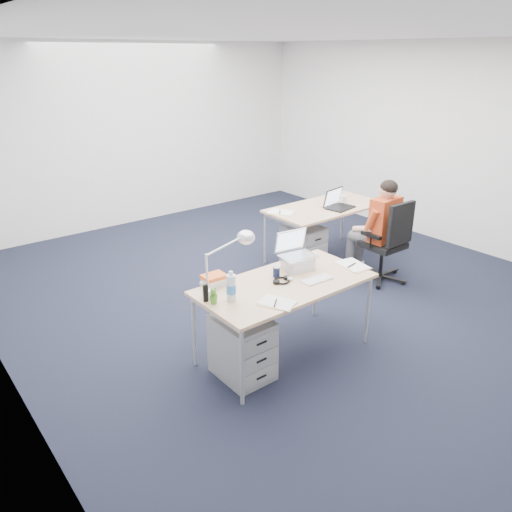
{
  "coord_description": "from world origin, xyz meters",
  "views": [
    {
      "loc": [
        -3.57,
        -3.99,
        2.63
      ],
      "look_at": [
        -0.88,
        -0.59,
        0.85
      ],
      "focal_mm": 35.0,
      "sensor_mm": 36.0,
      "label": 1
    }
  ],
  "objects_px": {
    "bear_figurine": "(214,296)",
    "cordless_phone": "(206,293)",
    "book_stack": "(215,280)",
    "silver_laptop": "(298,252)",
    "can_koozie": "(276,272)",
    "far_cup": "(344,199)",
    "drawer_pedestal_far": "(303,247)",
    "seated_person": "(374,229)",
    "desk_far": "(326,210)",
    "dark_laptop": "(341,199)",
    "computer_mouse": "(289,278)",
    "sunglasses": "(293,265)",
    "water_bottle": "(231,286)",
    "headphones": "(282,280)",
    "desk_near": "(285,287)",
    "drawer_pedestal_near": "(242,348)",
    "office_chair": "(384,258)",
    "wireless_keyboard": "(317,279)",
    "desk_lamp": "(222,264)"
  },
  "relations": [
    {
      "from": "desk_near",
      "to": "seated_person",
      "type": "distance_m",
      "value": 2.13
    },
    {
      "from": "office_chair",
      "to": "wireless_keyboard",
      "type": "distance_m",
      "value": 1.93
    },
    {
      "from": "computer_mouse",
      "to": "headphones",
      "type": "distance_m",
      "value": 0.07
    },
    {
      "from": "seated_person",
      "to": "bear_figurine",
      "type": "xyz_separation_m",
      "value": [
        -2.74,
        -0.57,
        0.18
      ]
    },
    {
      "from": "bear_figurine",
      "to": "dark_laptop",
      "type": "relative_size",
      "value": 0.38
    },
    {
      "from": "silver_laptop",
      "to": "book_stack",
      "type": "xyz_separation_m",
      "value": [
        -0.81,
        0.2,
        -0.13
      ]
    },
    {
      "from": "can_koozie",
      "to": "desk_lamp",
      "type": "height_order",
      "value": "desk_lamp"
    },
    {
      "from": "sunglasses",
      "to": "far_cup",
      "type": "height_order",
      "value": "far_cup"
    },
    {
      "from": "silver_laptop",
      "to": "seated_person",
      "type": "bearing_deg",
      "value": 24.24
    },
    {
      "from": "desk_far",
      "to": "wireless_keyboard",
      "type": "bearing_deg",
      "value": -137.66
    },
    {
      "from": "drawer_pedestal_near",
      "to": "desk_lamp",
      "type": "bearing_deg",
      "value": 95.93
    },
    {
      "from": "seated_person",
      "to": "computer_mouse",
      "type": "bearing_deg",
      "value": -166.0
    },
    {
      "from": "desk_far",
      "to": "bear_figurine",
      "type": "xyz_separation_m",
      "value": [
        -2.71,
        -1.37,
        0.11
      ]
    },
    {
      "from": "water_bottle",
      "to": "cordless_phone",
      "type": "relative_size",
      "value": 1.7
    },
    {
      "from": "drawer_pedestal_far",
      "to": "headphones",
      "type": "xyz_separation_m",
      "value": [
        -1.57,
        -1.36,
        0.47
      ]
    },
    {
      "from": "seated_person",
      "to": "bear_figurine",
      "type": "distance_m",
      "value": 2.81
    },
    {
      "from": "office_chair",
      "to": "silver_laptop",
      "type": "relative_size",
      "value": 2.95
    },
    {
      "from": "desk_lamp",
      "to": "drawer_pedestal_near",
      "type": "bearing_deg",
      "value": -75.62
    },
    {
      "from": "office_chair",
      "to": "computer_mouse",
      "type": "relative_size",
      "value": 12.13
    },
    {
      "from": "desk_near",
      "to": "drawer_pedestal_near",
      "type": "distance_m",
      "value": 0.66
    },
    {
      "from": "desk_far",
      "to": "water_bottle",
      "type": "height_order",
      "value": "water_bottle"
    },
    {
      "from": "sunglasses",
      "to": "seated_person",
      "type": "bearing_deg",
      "value": 19.96
    },
    {
      "from": "book_stack",
      "to": "seated_person",
      "type": "bearing_deg",
      "value": 6.53
    },
    {
      "from": "drawer_pedestal_near",
      "to": "can_koozie",
      "type": "bearing_deg",
      "value": 18.52
    },
    {
      "from": "desk_near",
      "to": "far_cup",
      "type": "relative_size",
      "value": 15.95
    },
    {
      "from": "book_stack",
      "to": "office_chair",
      "type": "bearing_deg",
      "value": 2.55
    },
    {
      "from": "can_koozie",
      "to": "far_cup",
      "type": "bearing_deg",
      "value": 28.81
    },
    {
      "from": "bear_figurine",
      "to": "far_cup",
      "type": "height_order",
      "value": "bear_figurine"
    },
    {
      "from": "bear_figurine",
      "to": "book_stack",
      "type": "xyz_separation_m",
      "value": [
        0.2,
        0.28,
        -0.02
      ]
    },
    {
      "from": "silver_laptop",
      "to": "can_koozie",
      "type": "xyz_separation_m",
      "value": [
        -0.27,
        -0.01,
        -0.12
      ]
    },
    {
      "from": "dark_laptop",
      "to": "desk_lamp",
      "type": "bearing_deg",
      "value": -167.45
    },
    {
      "from": "bear_figurine",
      "to": "can_koozie",
      "type": "bearing_deg",
      "value": -15.96
    },
    {
      "from": "drawer_pedestal_near",
      "to": "book_stack",
      "type": "bearing_deg",
      "value": 90.98
    },
    {
      "from": "drawer_pedestal_far",
      "to": "computer_mouse",
      "type": "bearing_deg",
      "value": -137.59
    },
    {
      "from": "desk_far",
      "to": "dark_laptop",
      "type": "height_order",
      "value": "dark_laptop"
    },
    {
      "from": "office_chair",
      "to": "sunglasses",
      "type": "relative_size",
      "value": 9.27
    },
    {
      "from": "office_chair",
      "to": "can_koozie",
      "type": "distance_m",
      "value": 2.1
    },
    {
      "from": "desk_far",
      "to": "headphones",
      "type": "relative_size",
      "value": 8.28
    },
    {
      "from": "drawer_pedestal_far",
      "to": "silver_laptop",
      "type": "xyz_separation_m",
      "value": [
        -1.27,
        -1.24,
        0.63
      ]
    },
    {
      "from": "bear_figurine",
      "to": "cordless_phone",
      "type": "xyz_separation_m",
      "value": [
        -0.03,
        0.07,
        0.01
      ]
    },
    {
      "from": "seated_person",
      "to": "cordless_phone",
      "type": "distance_m",
      "value": 2.83
    },
    {
      "from": "computer_mouse",
      "to": "cordless_phone",
      "type": "xyz_separation_m",
      "value": [
        -0.81,
        0.12,
        0.06
      ]
    },
    {
      "from": "silver_laptop",
      "to": "bear_figurine",
      "type": "height_order",
      "value": "silver_laptop"
    },
    {
      "from": "bear_figurine",
      "to": "far_cup",
      "type": "xyz_separation_m",
      "value": [
        3.01,
        1.33,
        -0.02
      ]
    },
    {
      "from": "desk_lamp",
      "to": "dark_laptop",
      "type": "distance_m",
      "value": 2.81
    },
    {
      "from": "drawer_pedestal_near",
      "to": "sunglasses",
      "type": "relative_size",
      "value": 4.96
    },
    {
      "from": "office_chair",
      "to": "desk_lamp",
      "type": "height_order",
      "value": "desk_lamp"
    },
    {
      "from": "headphones",
      "to": "sunglasses",
      "type": "bearing_deg",
      "value": 29.29
    },
    {
      "from": "desk_near",
      "to": "can_koozie",
      "type": "xyz_separation_m",
      "value": [
        0.02,
        0.14,
        0.1
      ]
    },
    {
      "from": "cordless_phone",
      "to": "sunglasses",
      "type": "bearing_deg",
      "value": 26.03
    }
  ]
}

